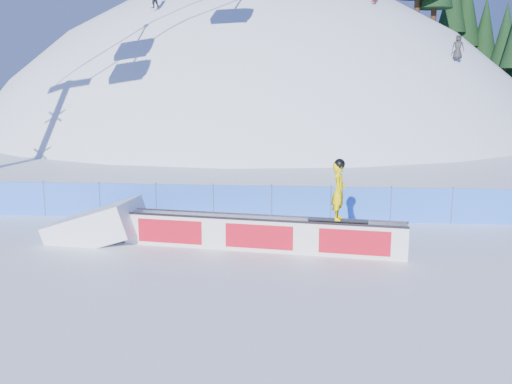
{
  "coord_description": "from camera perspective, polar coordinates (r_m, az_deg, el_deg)",
  "views": [
    {
      "loc": [
        3.97,
        -14.43,
        4.8
      ],
      "look_at": [
        2.6,
        2.8,
        1.32
      ],
      "focal_mm": 40.0,
      "sensor_mm": 36.0,
      "label": 1
    }
  ],
  "objects": [
    {
      "name": "rail_box",
      "position": [
        16.12,
        0.49,
        -4.17
      ],
      "size": [
        8.07,
        1.62,
        0.97
      ],
      "rotation": [
        0.0,
        0.0,
        -0.13
      ],
      "color": "white",
      "rests_on": "ground"
    },
    {
      "name": "snowboarder",
      "position": [
        15.54,
        8.28,
        0.16
      ],
      "size": [
        1.66,
        0.63,
        1.71
      ],
      "rotation": [
        0.0,
        0.0,
        1.4
      ],
      "color": "black",
      "rests_on": "rail_box"
    },
    {
      "name": "ground",
      "position": [
        15.71,
        -10.38,
        -6.6
      ],
      "size": [
        160.0,
        160.0,
        0.0
      ],
      "primitive_type": "plane",
      "color": "white",
      "rests_on": "ground"
    },
    {
      "name": "safety_fence",
      "position": [
        19.79,
        -7.14,
        -0.96
      ],
      "size": [
        22.05,
        0.05,
        1.3
      ],
      "color": "blue",
      "rests_on": "ground"
    },
    {
      "name": "snow_ramp",
      "position": [
        17.92,
        -15.57,
        -4.58
      ],
      "size": [
        3.0,
        2.1,
        1.75
      ],
      "primitive_type": null,
      "rotation": [
        0.0,
        -0.31,
        -0.13
      ],
      "color": "white",
      "rests_on": "ground"
    },
    {
      "name": "snow_hill",
      "position": [
        60.99,
        0.48,
        -10.58
      ],
      "size": [
        64.0,
        64.0,
        64.0
      ],
      "color": "silver",
      "rests_on": "ground"
    }
  ]
}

